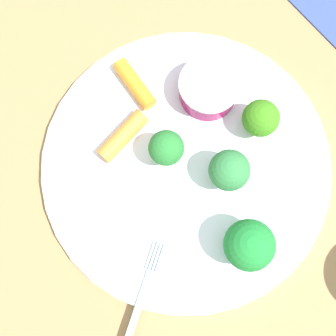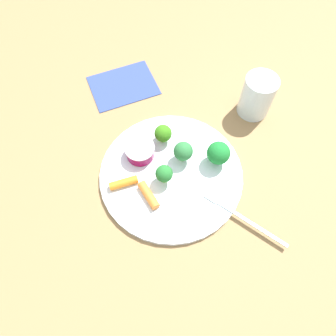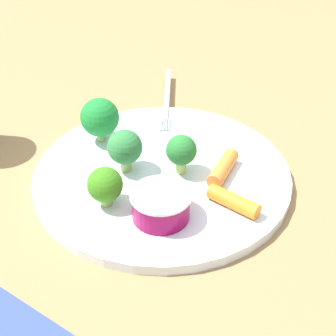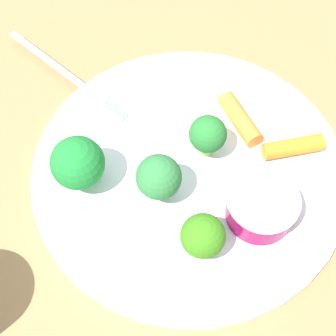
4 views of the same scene
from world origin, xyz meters
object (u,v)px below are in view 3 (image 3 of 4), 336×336
at_px(broccoli_floret_1, 100,118).
at_px(carrot_stick_0, 223,168).
at_px(carrot_stick_1, 233,201).
at_px(broccoli_floret_2, 181,151).
at_px(fork, 167,99).
at_px(plate, 162,175).
at_px(broccoli_floret_3, 105,185).
at_px(broccoli_floret_0, 125,148).
at_px(sauce_cup, 161,205).

relative_size(broccoli_floret_1, carrot_stick_0, 0.96).
bearing_deg(carrot_stick_0, carrot_stick_1, 150.57).
relative_size(broccoli_floret_2, fork, 0.32).
relative_size(broccoli_floret_1, carrot_stick_1, 0.99).
bearing_deg(plate, broccoli_floret_3, 100.42).
bearing_deg(broccoli_floret_0, plate, -127.64).
xyz_separation_m(sauce_cup, carrot_stick_0, (0.02, -0.10, -0.01)).
distance_m(broccoli_floret_1, broccoli_floret_2, 0.12).
distance_m(plate, sauce_cup, 0.08).
bearing_deg(carrot_stick_0, fork, -15.18).
height_order(broccoli_floret_0, carrot_stick_0, broccoli_floret_0).
relative_size(broccoli_floret_1, broccoli_floret_2, 1.20).
distance_m(plate, broccoli_floret_1, 0.11).
bearing_deg(broccoli_floret_3, broccoli_floret_1, -26.60).
bearing_deg(plate, broccoli_floret_2, -131.38).
bearing_deg(broccoli_floret_0, carrot_stick_0, -129.86).
bearing_deg(plate, sauce_cup, 144.61).
bearing_deg(plate, broccoli_floret_1, 14.93).
relative_size(plate, carrot_stick_0, 4.96).
relative_size(broccoli_floret_1, broccoli_floret_3, 1.28).
relative_size(broccoli_floret_2, broccoli_floret_3, 1.07).
bearing_deg(broccoli_floret_2, carrot_stick_1, -174.63).
relative_size(plate, carrot_stick_1, 5.14).
xyz_separation_m(broccoli_floret_0, broccoli_floret_1, (0.07, -0.01, 0.00)).
relative_size(broccoli_floret_2, carrot_stick_0, 0.80).
distance_m(carrot_stick_0, carrot_stick_1, 0.06).
bearing_deg(broccoli_floret_1, fork, -72.85).
xyz_separation_m(carrot_stick_0, fork, (0.18, -0.05, -0.01)).
distance_m(broccoli_floret_2, broccoli_floret_3, 0.10).
bearing_deg(broccoli_floret_2, sauce_cup, 128.56).
distance_m(plate, broccoli_floret_0, 0.06).
relative_size(broccoli_floret_3, carrot_stick_0, 0.75).
height_order(broccoli_floret_1, broccoli_floret_2, broccoli_floret_1).
height_order(plate, broccoli_floret_3, broccoli_floret_3).
bearing_deg(fork, plate, 143.10).
relative_size(plate, broccoli_floret_0, 5.75).
bearing_deg(broccoli_floret_1, sauce_cup, 172.98).
height_order(plate, broccoli_floret_2, broccoli_floret_2).
xyz_separation_m(broccoli_floret_2, carrot_stick_0, (-0.03, -0.04, -0.02)).
bearing_deg(broccoli_floret_3, sauce_cup, -143.70).
bearing_deg(broccoli_floret_3, broccoli_floret_0, -50.31).
relative_size(sauce_cup, broccoli_floret_0, 1.21).
height_order(broccoli_floret_0, fork, broccoli_floret_0).
relative_size(sauce_cup, fork, 0.42).
bearing_deg(broccoli_floret_3, carrot_stick_1, -127.57).
relative_size(broccoli_floret_0, broccoli_floret_1, 0.90).
bearing_deg(carrot_stick_0, plate, 48.81).
distance_m(plate, carrot_stick_1, 0.10).
xyz_separation_m(plate, broccoli_floret_2, (-0.01, -0.02, 0.03)).
relative_size(broccoli_floret_0, broccoli_floret_2, 1.08).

